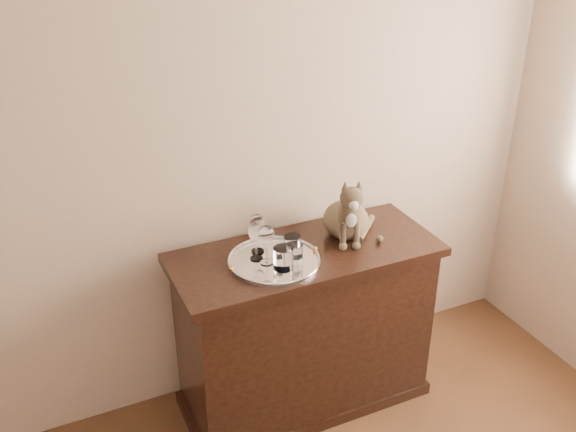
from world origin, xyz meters
name	(u,v)px	position (x,y,z in m)	size (l,w,h in m)	color
wall_back	(142,141)	(0.00, 2.25, 1.35)	(4.00, 0.10, 2.70)	#C5AB94
sideboard	(305,329)	(0.60, 1.94, 0.42)	(1.20, 0.50, 0.85)	black
tray	(275,261)	(0.44, 1.91, 0.85)	(0.40, 0.40, 0.01)	silver
wine_glass_a	(256,241)	(0.37, 1.96, 0.94)	(0.07, 0.07, 0.17)	silver
wine_glass_b	(257,233)	(0.40, 2.01, 0.95)	(0.07, 0.07, 0.18)	silver
wine_glass_d	(266,244)	(0.40, 1.91, 0.95)	(0.07, 0.07, 0.18)	silver
tumbler_a	(294,253)	(0.51, 1.87, 0.90)	(0.07, 0.07, 0.08)	white
tumbler_b	(283,258)	(0.45, 1.84, 0.91)	(0.09, 0.09, 0.10)	white
tumbler_c	(292,245)	(0.53, 1.93, 0.90)	(0.08, 0.08, 0.09)	silver
cat	(347,204)	(0.83, 1.99, 1.01)	(0.32, 0.30, 0.32)	brown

